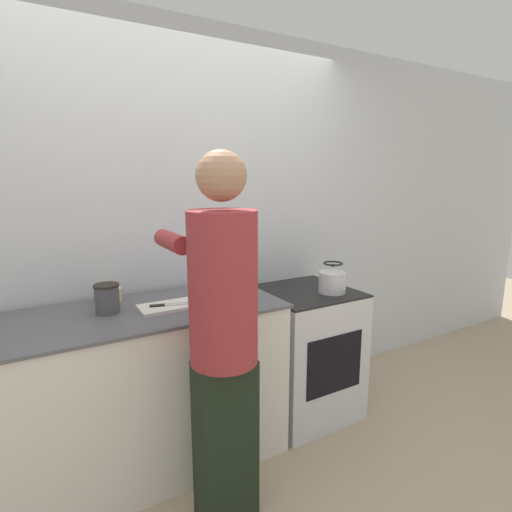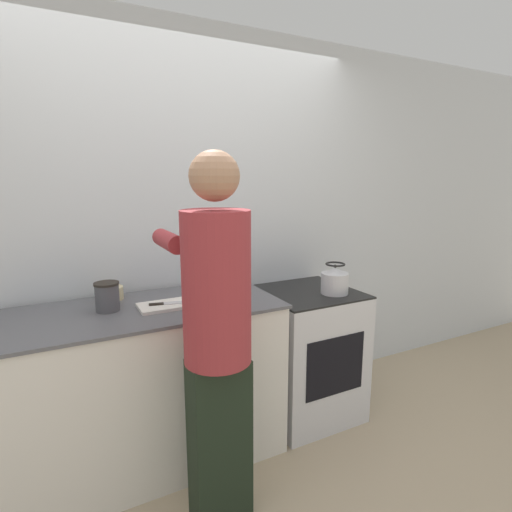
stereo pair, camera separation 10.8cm
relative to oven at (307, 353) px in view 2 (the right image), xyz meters
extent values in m
plane|color=tan|center=(-0.76, -0.31, -0.44)|extent=(12.00, 12.00, 0.00)
cube|color=silver|center=(-0.76, 0.41, 0.86)|extent=(8.00, 0.05, 2.60)
cube|color=silver|center=(-1.09, 0.02, 0.01)|extent=(1.50, 0.66, 0.92)
cube|color=#56565B|center=(-1.09, 0.02, 0.48)|extent=(1.52, 0.68, 0.02)
cube|color=silver|center=(0.00, 0.00, -0.01)|extent=(0.62, 0.63, 0.88)
cube|color=black|center=(0.00, 0.00, 0.44)|extent=(0.62, 0.63, 0.01)
cube|color=black|center=(0.00, -0.31, 0.04)|extent=(0.44, 0.01, 0.39)
cube|color=black|center=(-0.88, -0.56, -0.03)|extent=(0.28, 0.17, 0.82)
cylinder|color=maroon|center=(-0.88, -0.56, 0.72)|extent=(0.31, 0.31, 0.68)
sphere|color=#A87A5B|center=(-0.88, -0.56, 1.20)|extent=(0.22, 0.22, 0.22)
cylinder|color=maroon|center=(-1.01, -0.27, 0.90)|extent=(0.09, 0.30, 0.09)
cylinder|color=maroon|center=(-0.75, -0.27, 0.90)|extent=(0.09, 0.30, 0.09)
cube|color=silver|center=(-0.93, -0.03, 0.50)|extent=(0.38, 0.19, 0.02)
cube|color=silver|center=(-0.92, -0.04, 0.51)|extent=(0.13, 0.06, 0.01)
cube|color=black|center=(-1.02, -0.02, 0.51)|extent=(0.08, 0.05, 0.01)
cylinder|color=silver|center=(0.12, -0.12, 0.51)|extent=(0.18, 0.18, 0.14)
cone|color=silver|center=(0.12, -0.12, 0.60)|extent=(0.14, 0.14, 0.03)
sphere|color=black|center=(0.12, -0.12, 0.63)|extent=(0.02, 0.02, 0.02)
torus|color=black|center=(0.12, -0.12, 0.64)|extent=(0.13, 0.13, 0.01)
cylinder|color=#C6B789|center=(-1.22, 0.25, 0.53)|extent=(0.13, 0.13, 0.08)
cylinder|color=#4C4C51|center=(-1.27, 0.05, 0.56)|extent=(0.12, 0.12, 0.14)
cylinder|color=#28231E|center=(-1.27, 0.05, 0.64)|extent=(0.13, 0.13, 0.01)
camera|label=1|loc=(-1.60, -2.09, 1.20)|focal=28.00mm
camera|label=2|loc=(-1.50, -2.14, 1.20)|focal=28.00mm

